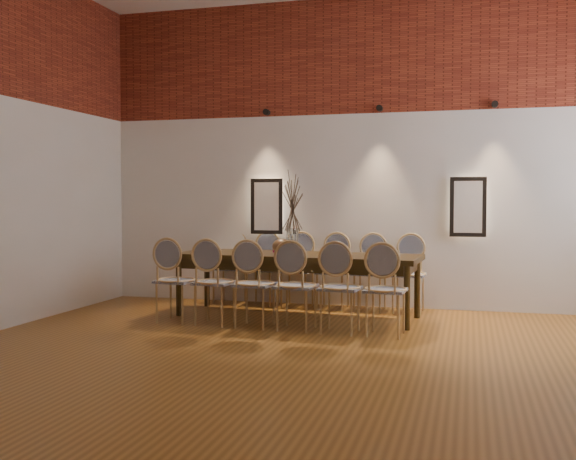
% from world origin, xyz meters
% --- Properties ---
extents(floor, '(7.00, 7.00, 0.02)m').
position_xyz_m(floor, '(0.00, 0.00, -0.01)').
color(floor, '#915A20').
rests_on(floor, ground).
extents(wall_back, '(7.00, 0.10, 4.00)m').
position_xyz_m(wall_back, '(0.00, 3.55, 2.00)').
color(wall_back, silver).
rests_on(wall_back, ground).
extents(brick_band_back, '(7.00, 0.02, 1.50)m').
position_xyz_m(brick_band_back, '(0.00, 3.48, 3.25)').
color(brick_band_back, maroon).
rests_on(brick_band_back, ground).
extents(niche_left, '(0.36, 0.06, 0.66)m').
position_xyz_m(niche_left, '(-1.30, 3.45, 1.30)').
color(niche_left, '#FFEAC6').
rests_on(niche_left, wall_back).
extents(niche_right, '(0.36, 0.06, 0.66)m').
position_xyz_m(niche_right, '(1.30, 3.45, 1.30)').
color(niche_right, '#FFEAC6').
rests_on(niche_right, wall_back).
extents(spot_fixture_left, '(0.08, 0.10, 0.08)m').
position_xyz_m(spot_fixture_left, '(-1.30, 3.42, 2.55)').
color(spot_fixture_left, black).
rests_on(spot_fixture_left, wall_back).
extents(spot_fixture_mid, '(0.08, 0.10, 0.08)m').
position_xyz_m(spot_fixture_mid, '(0.20, 3.42, 2.55)').
color(spot_fixture_mid, black).
rests_on(spot_fixture_mid, wall_back).
extents(spot_fixture_right, '(0.08, 0.10, 0.08)m').
position_xyz_m(spot_fixture_right, '(1.60, 3.42, 2.55)').
color(spot_fixture_right, black).
rests_on(spot_fixture_right, wall_back).
extents(dining_table, '(2.94, 1.12, 0.75)m').
position_xyz_m(dining_table, '(-0.65, 2.50, 0.38)').
color(dining_table, '#32210A').
rests_on(dining_table, floor).
extents(chair_near_a, '(0.47, 0.47, 0.94)m').
position_xyz_m(chair_near_a, '(-1.90, 1.84, 0.47)').
color(chair_near_a, tan).
rests_on(chair_near_a, floor).
extents(chair_near_b, '(0.47, 0.47, 0.94)m').
position_xyz_m(chair_near_b, '(-1.42, 1.81, 0.47)').
color(chair_near_b, tan).
rests_on(chair_near_b, floor).
extents(chair_near_c, '(0.47, 0.47, 0.94)m').
position_xyz_m(chair_near_c, '(-0.94, 1.77, 0.47)').
color(chair_near_c, tan).
rests_on(chair_near_c, floor).
extents(chair_near_d, '(0.47, 0.47, 0.94)m').
position_xyz_m(chair_near_d, '(-0.46, 1.74, 0.47)').
color(chair_near_d, tan).
rests_on(chair_near_d, floor).
extents(chair_near_e, '(0.47, 0.47, 0.94)m').
position_xyz_m(chair_near_e, '(0.02, 1.71, 0.47)').
color(chair_near_e, tan).
rests_on(chair_near_e, floor).
extents(chair_near_f, '(0.47, 0.47, 0.94)m').
position_xyz_m(chair_near_f, '(0.50, 1.68, 0.47)').
color(chair_near_f, tan).
rests_on(chair_near_f, floor).
extents(chair_far_a, '(0.47, 0.47, 0.94)m').
position_xyz_m(chair_far_a, '(-1.80, 3.32, 0.47)').
color(chair_far_a, tan).
rests_on(chair_far_a, floor).
extents(chair_far_b, '(0.47, 0.47, 0.94)m').
position_xyz_m(chair_far_b, '(-1.32, 3.29, 0.47)').
color(chair_far_b, tan).
rests_on(chair_far_b, floor).
extents(chair_far_c, '(0.47, 0.47, 0.94)m').
position_xyz_m(chair_far_c, '(-0.84, 3.26, 0.47)').
color(chair_far_c, tan).
rests_on(chair_far_c, floor).
extents(chair_far_d, '(0.47, 0.47, 0.94)m').
position_xyz_m(chair_far_d, '(-0.36, 3.22, 0.47)').
color(chair_far_d, tan).
rests_on(chair_far_d, floor).
extents(chair_far_e, '(0.47, 0.47, 0.94)m').
position_xyz_m(chair_far_e, '(0.12, 3.19, 0.47)').
color(chair_far_e, tan).
rests_on(chair_far_e, floor).
extents(chair_far_f, '(0.47, 0.47, 0.94)m').
position_xyz_m(chair_far_f, '(0.60, 3.16, 0.47)').
color(chair_far_f, tan).
rests_on(chair_far_f, floor).
extents(vase, '(0.14, 0.14, 0.30)m').
position_xyz_m(vase, '(-0.70, 2.50, 0.90)').
color(vase, silver).
rests_on(vase, dining_table).
extents(dried_branches, '(0.50, 0.50, 0.70)m').
position_xyz_m(dried_branches, '(-0.70, 2.50, 1.35)').
color(dried_branches, '#4E3E2F').
rests_on(dried_branches, vase).
extents(bowl, '(0.24, 0.24, 0.18)m').
position_xyz_m(bowl, '(-0.82, 2.46, 0.84)').
color(bowl, brown).
rests_on(bowl, dining_table).
extents(book, '(0.27, 0.20, 0.03)m').
position_xyz_m(book, '(-0.84, 2.70, 0.77)').
color(book, '#881051').
rests_on(book, dining_table).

